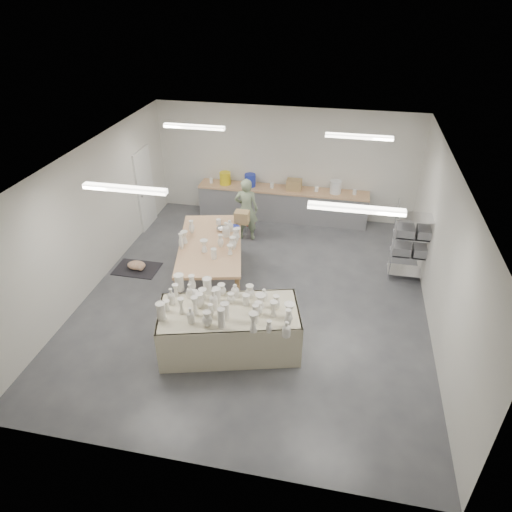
% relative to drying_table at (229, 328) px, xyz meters
% --- Properties ---
extents(room, '(8.00, 8.02, 3.00)m').
position_rel_drying_table_xyz_m(room, '(0.04, 1.72, 1.58)').
color(room, '#424449').
rests_on(room, ground).
extents(back_counter, '(4.60, 0.60, 1.24)m').
position_rel_drying_table_xyz_m(back_counter, '(0.13, 5.31, 0.01)').
color(back_counter, tan).
rests_on(back_counter, ground).
extents(wire_shelf, '(0.88, 0.48, 1.80)m').
position_rel_drying_table_xyz_m(wire_shelf, '(3.34, 3.03, 0.44)').
color(wire_shelf, silver).
rests_on(wire_shelf, ground).
extents(drying_table, '(2.66, 1.78, 1.23)m').
position_rel_drying_table_xyz_m(drying_table, '(0.00, 0.00, 0.00)').
color(drying_table, olive).
rests_on(drying_table, ground).
extents(work_table, '(1.86, 2.82, 1.34)m').
position_rel_drying_table_xyz_m(work_table, '(-0.84, 2.10, 0.49)').
color(work_table, tan).
rests_on(work_table, ground).
extents(rug, '(1.00, 0.70, 0.02)m').
position_rel_drying_table_xyz_m(rug, '(-2.76, 2.10, -0.46)').
color(rug, black).
rests_on(rug, ground).
extents(cat, '(0.45, 0.34, 0.18)m').
position_rel_drying_table_xyz_m(cat, '(-2.74, 2.08, -0.36)').
color(cat, white).
rests_on(cat, rug).
extents(potter, '(0.62, 0.42, 1.63)m').
position_rel_drying_table_xyz_m(potter, '(-0.58, 4.05, 0.34)').
color(potter, gray).
rests_on(potter, ground).
extents(red_stool, '(0.35, 0.35, 0.32)m').
position_rel_drying_table_xyz_m(red_stool, '(-0.58, 4.32, -0.19)').
color(red_stool, '#B52719').
rests_on(red_stool, ground).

